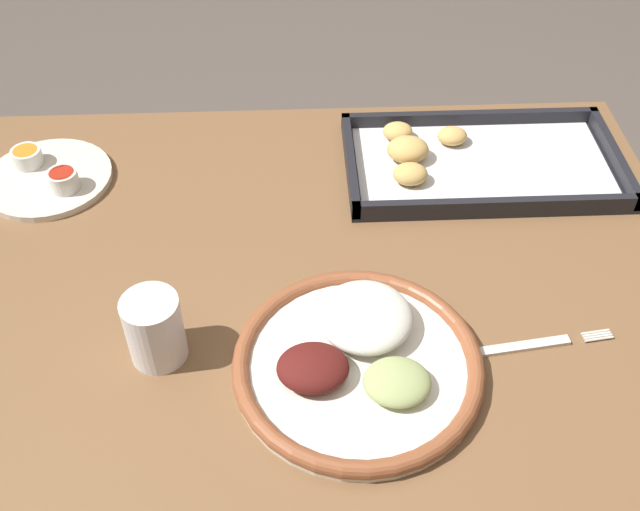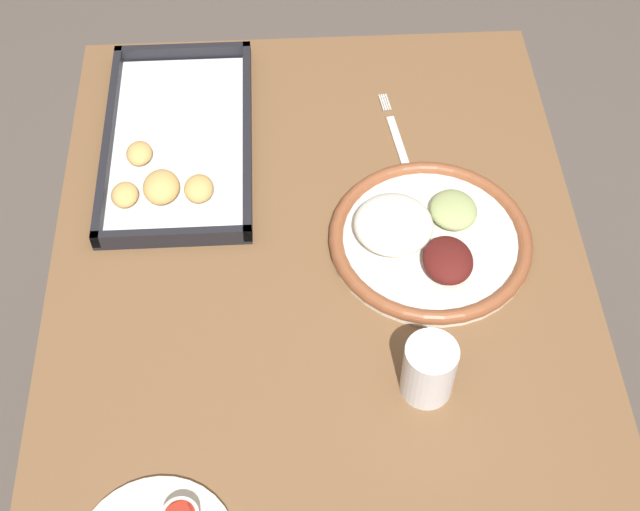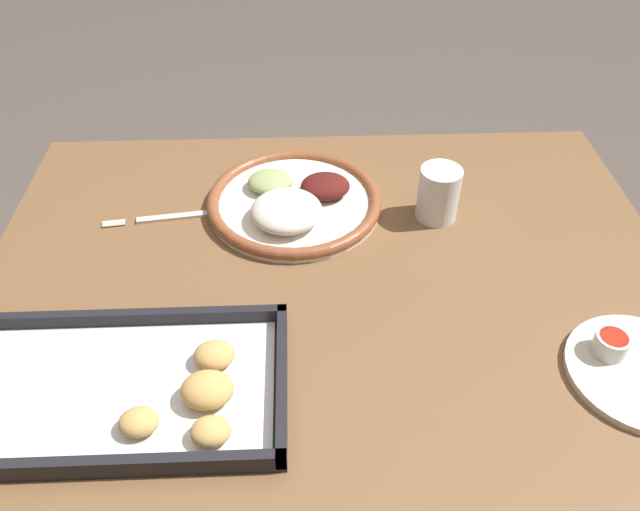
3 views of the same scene
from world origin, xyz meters
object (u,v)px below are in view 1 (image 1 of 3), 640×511
(drinking_cup, at_px, (155,329))
(dinner_plate, at_px, (358,358))
(saucer_plate, at_px, (48,176))
(baking_tray, at_px, (468,161))
(fork, at_px, (511,348))

(drinking_cup, bearing_deg, dinner_plate, -7.22)
(saucer_plate, height_order, drinking_cup, drinking_cup)
(dinner_plate, distance_m, baking_tray, 0.40)
(fork, height_order, saucer_plate, saucer_plate)
(drinking_cup, bearing_deg, fork, -1.72)
(baking_tray, height_order, drinking_cup, drinking_cup)
(dinner_plate, distance_m, fork, 0.18)
(saucer_plate, distance_m, drinking_cup, 0.38)
(dinner_plate, relative_size, fork, 1.26)
(fork, xyz_separation_m, saucer_plate, (-0.60, 0.33, 0.01))
(saucer_plate, bearing_deg, baking_tray, 0.56)
(baking_tray, bearing_deg, fork, -92.16)
(fork, height_order, drinking_cup, drinking_cup)
(fork, distance_m, saucer_plate, 0.68)
(baking_tray, bearing_deg, dinner_plate, -118.24)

